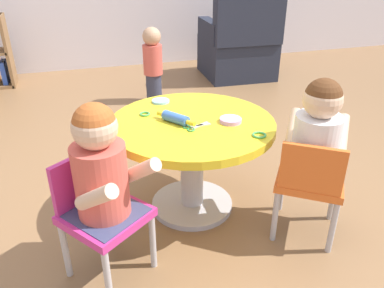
% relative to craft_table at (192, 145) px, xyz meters
% --- Properties ---
extents(ground_plane, '(10.00, 10.00, 0.00)m').
position_rel_craft_table_xyz_m(ground_plane, '(0.00, 0.00, -0.38)').
color(ground_plane, olive).
extents(craft_table, '(0.82, 0.82, 0.51)m').
position_rel_craft_table_xyz_m(craft_table, '(0.00, 0.00, 0.00)').
color(craft_table, silver).
rests_on(craft_table, ground).
extents(child_chair_left, '(0.42, 0.42, 0.54)m').
position_rel_craft_table_xyz_m(child_chair_left, '(-0.49, -0.33, -0.07)').
color(child_chair_left, '#B7B7BC').
rests_on(child_chair_left, ground).
extents(seated_child_left, '(0.42, 0.44, 0.51)m').
position_rel_craft_table_xyz_m(seated_child_left, '(-0.47, -0.36, 0.15)').
color(seated_child_left, '#3F4772').
rests_on(seated_child_left, ground).
extents(child_chair_right, '(0.42, 0.42, 0.54)m').
position_rel_craft_table_xyz_m(child_chair_right, '(0.46, -0.37, -0.07)').
color(child_chair_right, '#B7B7BC').
rests_on(child_chair_right, ground).
extents(seated_child_right, '(0.42, 0.44, 0.51)m').
position_rel_craft_table_xyz_m(seated_child_right, '(0.48, -0.34, 0.15)').
color(seated_child_right, '#3F4772').
rests_on(seated_child_right, ground).
extents(armchair_dark, '(0.74, 0.75, 0.85)m').
position_rel_craft_table_xyz_m(armchair_dark, '(1.17, 2.15, -0.07)').
color(armchair_dark, '#232838').
rests_on(armchair_dark, ground).
extents(toddler_standing, '(0.17, 0.17, 0.67)m').
position_rel_craft_table_xyz_m(toddler_standing, '(0.14, 1.66, -0.02)').
color(toddler_standing, '#33384C').
rests_on(toddler_standing, ground).
extents(rolling_pin, '(0.15, 0.20, 0.05)m').
position_rel_craft_table_xyz_m(rolling_pin, '(-0.08, -0.00, 0.16)').
color(rolling_pin, '#3F72CC').
rests_on(rolling_pin, craft_table).
extents(craft_scissors, '(0.14, 0.09, 0.01)m').
position_rel_craft_table_xyz_m(craft_scissors, '(-0.02, -0.08, 0.14)').
color(craft_scissors, silver).
rests_on(craft_scissors, craft_table).
extents(playdough_blob_0, '(0.11, 0.11, 0.02)m').
position_rel_craft_table_xyz_m(playdough_blob_0, '(0.18, -0.07, 0.14)').
color(playdough_blob_0, '#CC99E5').
rests_on(playdough_blob_0, craft_table).
extents(playdough_blob_1, '(0.10, 0.10, 0.01)m').
position_rel_craft_table_xyz_m(playdough_blob_1, '(-0.09, 0.30, 0.14)').
color(playdough_blob_1, '#8CCCF2').
rests_on(playdough_blob_1, craft_table).
extents(cookie_cutter_0, '(0.07, 0.07, 0.01)m').
position_rel_craft_table_xyz_m(cookie_cutter_0, '(0.24, -0.25, 0.14)').
color(cookie_cutter_0, '#4CB259').
rests_on(cookie_cutter_0, craft_table).
extents(cookie_cutter_1, '(0.05, 0.05, 0.01)m').
position_rel_craft_table_xyz_m(cookie_cutter_1, '(-0.21, 0.14, 0.14)').
color(cookie_cutter_1, '#4CB259').
rests_on(cookie_cutter_1, craft_table).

